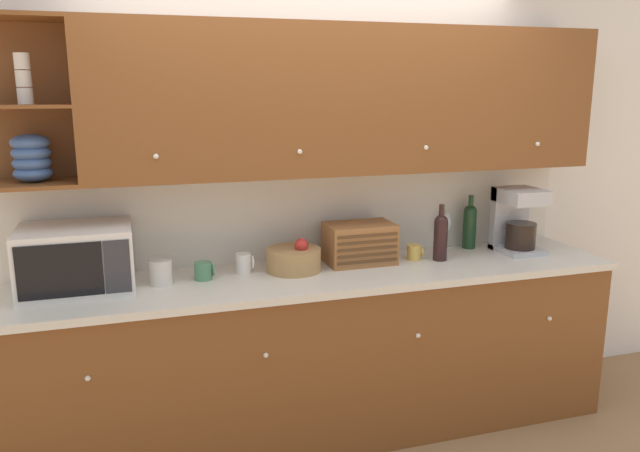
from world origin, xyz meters
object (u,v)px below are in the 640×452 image
mug_patterned_third (244,263)px  mug (414,252)px  bread_box (360,243)px  coffee_maker (517,219)px  microwave (77,258)px  wine_bottle (441,235)px  second_wine_bottle (470,224)px  fruit_basket (294,259)px  storage_canister (161,271)px  mug_blue_second (204,271)px  wine_glass (446,223)px

mug_patterned_third → mug: bearing=-1.7°
bread_box → coffee_maker: bearing=-2.2°
mug → coffee_maker: 0.69m
microwave → wine_bottle: bearing=-1.6°
bread_box → coffee_maker: size_ratio=0.99×
bread_box → wine_bottle: (0.47, -0.09, 0.03)m
mug_patterned_third → wine_bottle: size_ratio=0.33×
second_wine_bottle → coffee_maker: 0.28m
mug → second_wine_bottle: second_wine_bottle is taller
mug → mug_patterned_third: bearing=178.3°
fruit_basket → second_wine_bottle: size_ratio=0.90×
storage_canister → mug_blue_second: (0.22, 0.02, -0.03)m
microwave → mug_patterned_third: 0.84m
mug_blue_second → mug: (1.22, 0.02, -0.00)m
bread_box → microwave: bearing=-178.8°
mug_patterned_third → coffee_maker: coffee_maker is taller
microwave → mug: bearing=-0.0°
microwave → fruit_basket: bearing=-0.4°
storage_canister → mug: storage_canister is taller
fruit_basket → wine_glass: size_ratio=1.29×
mug_patterned_third → mug: mug_patterned_third is taller
bread_box → wine_bottle: 0.48m
mug_patterned_third → wine_bottle: bearing=-4.3°
mug → wine_glass: bearing=31.5°
microwave → second_wine_bottle: size_ratio=1.60×
mug → wine_bottle: bearing=-22.1°
mug_blue_second → mug: mug_blue_second is taller
microwave → wine_bottle: wine_bottle is taller
wine_bottle → wine_glass: bearing=55.8°
storage_canister → fruit_basket: fruit_basket is taller
bread_box → mug: 0.34m
mug_patterned_third → wine_glass: wine_glass is taller
microwave → wine_bottle: (1.97, -0.06, -0.01)m
wine_glass → coffee_maker: (0.38, -0.19, 0.04)m
wine_bottle → wine_glass: (0.16, 0.24, 0.01)m
storage_canister → bread_box: bread_box is taller
microwave → mug_blue_second: 0.62m
bread_box → coffee_maker: 1.01m
wine_glass → bread_box: bearing=-166.4°
wine_bottle → mug: bearing=157.9°
mug → coffee_maker: bearing=-0.7°
mug → wine_glass: size_ratio=0.40×
mug_patterned_third → fruit_basket: size_ratio=0.36×
wine_glass → mug: bearing=-148.5°
mug → storage_canister: bearing=-178.4°
wine_glass → second_wine_bottle: bearing=-15.9°
bread_box → second_wine_bottle: bearing=8.2°
mug_blue_second → wine_bottle: 1.36m
bread_box → second_wine_bottle: second_wine_bottle is taller
wine_glass → coffee_maker: bearing=-26.9°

